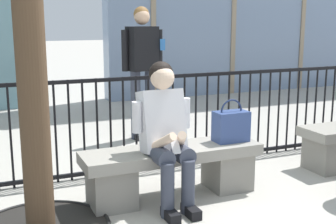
{
  "coord_description": "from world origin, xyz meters",
  "views": [
    {
      "loc": [
        -1.53,
        -3.48,
        1.55
      ],
      "look_at": [
        0.0,
        0.1,
        0.75
      ],
      "focal_mm": 48.34,
      "sensor_mm": 36.0,
      "label": 1
    }
  ],
  "objects_px": {
    "stone_bench": "(172,167)",
    "handbag_on_bench": "(231,126)",
    "seated_person_with_phone": "(166,130)",
    "bystander_at_railing": "(142,63)"
  },
  "relations": [
    {
      "from": "stone_bench",
      "to": "handbag_on_bench",
      "type": "bearing_deg",
      "value": -0.99
    },
    {
      "from": "seated_person_with_phone",
      "to": "bystander_at_railing",
      "type": "relative_size",
      "value": 0.71
    },
    {
      "from": "handbag_on_bench",
      "to": "bystander_at_railing",
      "type": "distance_m",
      "value": 2.07
    },
    {
      "from": "seated_person_with_phone",
      "to": "handbag_on_bench",
      "type": "bearing_deg",
      "value": 9.64
    },
    {
      "from": "handbag_on_bench",
      "to": "bystander_at_railing",
      "type": "bearing_deg",
      "value": 93.47
    },
    {
      "from": "bystander_at_railing",
      "to": "handbag_on_bench",
      "type": "bearing_deg",
      "value": -86.53
    },
    {
      "from": "stone_bench",
      "to": "bystander_at_railing",
      "type": "bearing_deg",
      "value": 77.2
    },
    {
      "from": "bystander_at_railing",
      "to": "stone_bench",
      "type": "bearing_deg",
      "value": -102.8
    },
    {
      "from": "stone_bench",
      "to": "seated_person_with_phone",
      "type": "xyz_separation_m",
      "value": [
        -0.12,
        -0.13,
        0.38
      ]
    },
    {
      "from": "stone_bench",
      "to": "seated_person_with_phone",
      "type": "height_order",
      "value": "seated_person_with_phone"
    }
  ]
}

